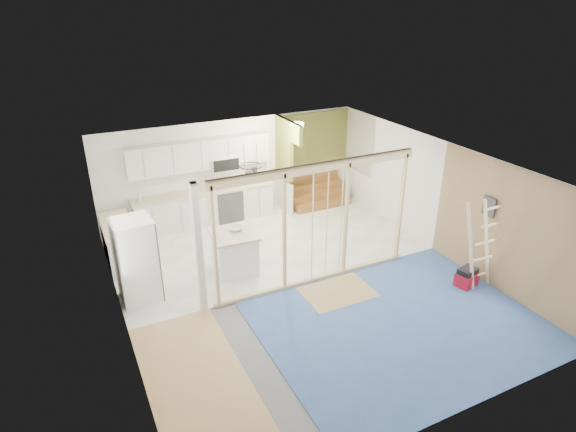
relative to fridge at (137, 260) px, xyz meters
name	(u,v)px	position (x,y,z in m)	size (l,w,h in m)	color
room	(303,228)	(3.07, -0.96, 0.45)	(7.01, 8.01, 2.61)	slate
floor_overlays	(304,281)	(3.14, -0.90, -0.84)	(7.00, 8.00, 0.03)	white
stud_frame	(290,216)	(2.80, -0.96, 0.76)	(4.66, 0.14, 2.60)	#DBC386
base_cabinets	(182,217)	(1.46, 2.40, -0.38)	(4.45, 2.24, 0.93)	silver
upper_cabinets	(202,155)	(2.23, 2.86, 0.97)	(3.60, 0.41, 0.85)	silver
green_partition	(306,173)	(5.12, 2.70, 0.09)	(2.25, 1.51, 2.60)	olive
pot_rack	(251,168)	(2.76, 0.93, 1.15)	(0.52, 0.52, 0.72)	black
sheathing_panel	(512,234)	(6.55, -2.96, 0.45)	(0.02, 4.00, 2.60)	#A17657
electrical_panel	(489,206)	(6.50, -2.36, 0.80)	(0.04, 0.30, 0.40)	#3D3D42
ceiling_light	(297,124)	(4.47, 2.04, 1.69)	(0.32, 0.32, 0.08)	#FFEABF
fridge	(137,260)	(0.00, 0.00, 0.00)	(0.78, 0.75, 1.70)	white
island	(235,253)	(2.02, 0.14, -0.39)	(1.02, 1.02, 0.92)	white
bowl	(236,228)	(2.13, 0.26, 0.11)	(0.29, 0.29, 0.07)	silver
soap_bottle_a	(139,196)	(0.57, 2.71, 0.22)	(0.11, 0.11, 0.28)	silver
soap_bottle_b	(219,183)	(2.61, 2.83, 0.17)	(0.08, 0.08, 0.18)	white
toolbox	(467,278)	(6.07, -2.50, -0.65)	(0.49, 0.42, 0.41)	maroon
ladder	(481,244)	(6.18, -2.59, 0.13)	(1.02, 0.19, 1.92)	beige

